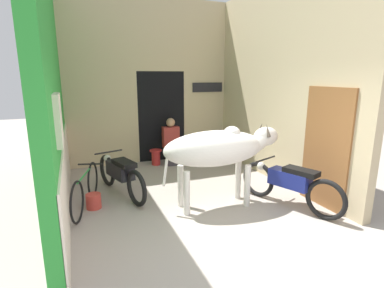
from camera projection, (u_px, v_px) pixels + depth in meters
The scene contains 11 objects.
ground_plane at pixel (244, 255), 3.90m from camera, with size 30.00×30.00×0.00m, color #9E9389.
wall_left_shopfront at pixel (51, 92), 4.78m from camera, with size 0.25×4.74×4.18m.
wall_back_with_doorway at pixel (153, 96), 8.08m from camera, with size 4.25×0.93×4.18m.
wall_right_with_door at pixel (281, 86), 6.33m from camera, with size 0.22×4.74×4.18m.
cow at pixel (219, 149), 5.17m from camera, with size 2.17×0.76×1.46m.
motorcycle_near at pixel (289, 183), 5.24m from camera, with size 0.85×1.89×0.79m.
motorcycle_far at pixel (120, 173), 5.77m from camera, with size 0.75×1.90×0.78m.
bicycle at pixel (86, 189), 5.21m from camera, with size 0.60×1.65×0.70m.
shopkeeper_seated at pixel (171, 140), 7.74m from camera, with size 0.42×0.34×1.21m.
plastic_stool at pixel (156, 157), 7.77m from camera, with size 0.32×0.32×0.40m.
bucket at pixel (94, 201), 5.25m from camera, with size 0.26×0.26×0.26m.
Camera 1 is at (-1.91, -2.97, 2.30)m, focal length 28.00 mm.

